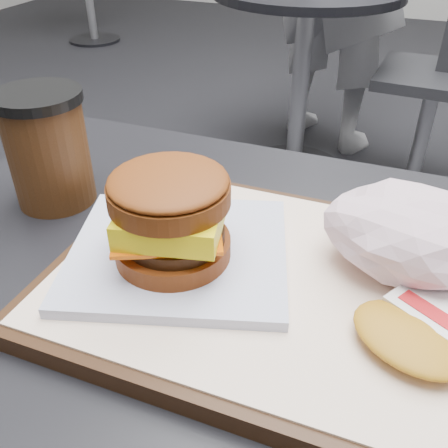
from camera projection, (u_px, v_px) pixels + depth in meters
customer_table at (258, 437)px, 0.53m from camera, size 0.80×0.60×0.77m
serving_tray at (273, 284)px, 0.43m from camera, size 0.38×0.28×0.02m
breakfast_sandwich at (173, 225)px, 0.42m from camera, size 0.23×0.22×0.09m
hash_brown at (434, 329)px, 0.36m from camera, size 0.14×0.12×0.02m
crumpled_wrapper at (417, 234)px, 0.42m from camera, size 0.15×0.12×0.07m
coffee_cup at (47, 146)px, 0.53m from camera, size 0.09×0.09×0.13m
neighbor_table at (304, 44)px, 1.92m from camera, size 0.70×0.70×0.75m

